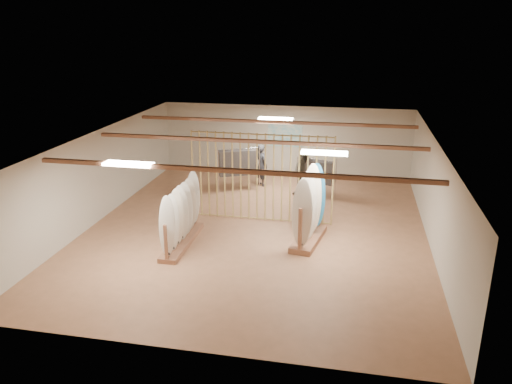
% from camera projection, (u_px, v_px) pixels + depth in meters
% --- Properties ---
extents(floor, '(12.00, 12.00, 0.00)m').
position_uv_depth(floor, '(256.00, 230.00, 15.05)').
color(floor, '#AD7654').
rests_on(floor, ground).
extents(ceiling, '(12.00, 12.00, 0.00)m').
position_uv_depth(ceiling, '(256.00, 139.00, 14.15)').
color(ceiling, gray).
rests_on(ceiling, ground).
extents(wall_back, '(12.00, 0.00, 12.00)m').
position_uv_depth(wall_back, '(285.00, 140.00, 20.17)').
color(wall_back, beige).
rests_on(wall_back, ground).
extents(wall_front, '(12.00, 0.00, 12.00)m').
position_uv_depth(wall_front, '(191.00, 286.00, 9.03)').
color(wall_front, beige).
rests_on(wall_front, ground).
extents(wall_left, '(0.00, 12.00, 12.00)m').
position_uv_depth(wall_left, '(99.00, 176.00, 15.53)').
color(wall_left, beige).
rests_on(wall_left, ground).
extents(wall_right, '(0.00, 12.00, 12.00)m').
position_uv_depth(wall_right, '(435.00, 197.00, 13.67)').
color(wall_right, beige).
rests_on(wall_right, ground).
extents(ceiling_slats, '(9.50, 6.12, 0.10)m').
position_uv_depth(ceiling_slats, '(256.00, 141.00, 14.17)').
color(ceiling_slats, '#976144').
rests_on(ceiling_slats, ground).
extents(light_panels, '(1.20, 0.35, 0.06)m').
position_uv_depth(light_panels, '(256.00, 141.00, 14.17)').
color(light_panels, white).
rests_on(light_panels, ground).
extents(bamboo_partition, '(4.45, 0.05, 2.78)m').
position_uv_depth(bamboo_partition, '(261.00, 178.00, 15.34)').
color(bamboo_partition, tan).
rests_on(bamboo_partition, ground).
extents(poster, '(1.40, 0.03, 0.90)m').
position_uv_depth(poster, '(285.00, 136.00, 20.08)').
color(poster, '#38A6C6').
rests_on(poster, ground).
extents(rack_left, '(0.53, 2.59, 1.81)m').
position_uv_depth(rack_left, '(181.00, 223.00, 13.88)').
color(rack_left, '#976144').
rests_on(rack_left, floor).
extents(rack_right, '(0.93, 1.99, 2.22)m').
position_uv_depth(rack_right, '(309.00, 217.00, 13.98)').
color(rack_right, '#976144').
rests_on(rack_right, floor).
extents(clothing_rack_a, '(1.45, 0.94, 1.63)m').
position_uv_depth(clothing_rack_a, '(238.00, 162.00, 18.27)').
color(clothing_rack_a, silver).
rests_on(clothing_rack_a, floor).
extents(clothing_rack_b, '(1.27, 0.68, 1.42)m').
position_uv_depth(clothing_rack_b, '(317.00, 172.00, 17.66)').
color(clothing_rack_b, silver).
rests_on(clothing_rack_b, floor).
extents(shopper_a, '(0.79, 0.77, 1.81)m').
position_uv_depth(shopper_a, '(261.00, 162.00, 18.88)').
color(shopper_a, '#282A31').
rests_on(shopper_a, floor).
extents(shopper_b, '(0.98, 0.81, 1.87)m').
position_uv_depth(shopper_b, '(304.00, 171.00, 17.71)').
color(shopper_b, '#343028').
rests_on(shopper_b, floor).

